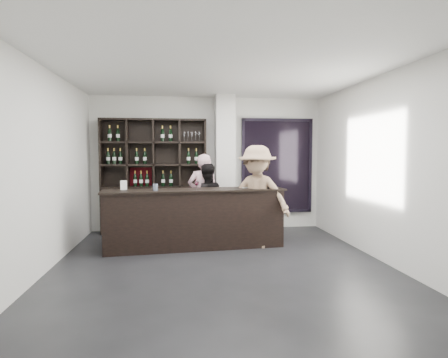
{
  "coord_description": "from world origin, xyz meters",
  "views": [
    {
      "loc": [
        -0.62,
        -5.47,
        1.69
      ],
      "look_at": [
        0.17,
        1.1,
        1.22
      ],
      "focal_mm": 30.0,
      "sensor_mm": 36.0,
      "label": 1
    }
  ],
  "objects": [
    {
      "name": "floor",
      "position": [
        0.0,
        0.0,
        -0.01
      ],
      "size": [
        5.0,
        5.5,
        0.01
      ],
      "primitive_type": "cube",
      "color": "black",
      "rests_on": "ground"
    },
    {
      "name": "card_stand",
      "position": [
        -1.58,
        1.15,
        1.13
      ],
      "size": [
        0.12,
        0.09,
        0.16
      ],
      "primitive_type": "cube",
      "rotation": [
        0.0,
        0.0,
        0.36
      ],
      "color": "white",
      "rests_on": "tasting_counter"
    },
    {
      "name": "wine_shelf",
      "position": [
        -1.15,
        2.57,
        1.2
      ],
      "size": [
        2.2,
        0.35,
        2.4
      ],
      "primitive_type": null,
      "color": "black",
      "rests_on": "floor"
    },
    {
      "name": "taster_black",
      "position": [
        -0.1,
        1.85,
        0.74
      ],
      "size": [
        0.8,
        0.67,
        1.48
      ],
      "primitive_type": "imported",
      "rotation": [
        0.0,
        0.0,
        3.31
      ],
      "color": "black",
      "rests_on": "floor"
    },
    {
      "name": "customer",
      "position": [
        0.75,
        1.05,
        0.91
      ],
      "size": [
        1.35,
        1.09,
        1.82
      ],
      "primitive_type": "imported",
      "rotation": [
        0.0,
        0.0,
        -0.41
      ],
      "color": "#A27F62",
      "rests_on": "floor"
    },
    {
      "name": "napkin_stack",
      "position": [
        0.55,
        1.22,
        1.06
      ],
      "size": [
        0.14,
        0.14,
        0.02
      ],
      "primitive_type": "cube",
      "rotation": [
        0.0,
        0.0,
        0.41
      ],
      "color": "white",
      "rests_on": "tasting_counter"
    },
    {
      "name": "tasting_counter",
      "position": [
        -0.35,
        1.1,
        0.53
      ],
      "size": [
        3.19,
        0.66,
        1.05
      ],
      "rotation": [
        0.0,
        0.0,
        0.09
      ],
      "color": "black",
      "rests_on": "floor"
    },
    {
      "name": "glass_panel",
      "position": [
        1.55,
        2.69,
        1.4
      ],
      "size": [
        1.6,
        0.08,
        2.1
      ],
      "color": "black",
      "rests_on": "floor"
    },
    {
      "name": "wine_glass",
      "position": [
        -0.32,
        0.99,
        1.14
      ],
      "size": [
        0.09,
        0.09,
        0.18
      ],
      "primitive_type": null,
      "rotation": [
        0.0,
        0.0,
        -0.21
      ],
      "color": "white",
      "rests_on": "tasting_counter"
    },
    {
      "name": "taster_pink",
      "position": [
        -0.15,
        1.97,
        0.83
      ],
      "size": [
        0.62,
        0.41,
        1.67
      ],
      "primitive_type": "imported",
      "rotation": [
        0.0,
        0.0,
        3.16
      ],
      "color": "#DEA7B2",
      "rests_on": "floor"
    },
    {
      "name": "structural_column",
      "position": [
        0.35,
        2.47,
        1.45
      ],
      "size": [
        0.4,
        0.4,
        2.9
      ],
      "primitive_type": "cube",
      "color": "silver",
      "rests_on": "floor"
    },
    {
      "name": "spit_cup",
      "position": [
        -1.03,
        0.95,
        1.11
      ],
      "size": [
        0.11,
        0.11,
        0.11
      ],
      "primitive_type": "cylinder",
      "rotation": [
        0.0,
        0.0,
        -0.43
      ],
      "color": "#9BAAC1",
      "rests_on": "tasting_counter"
    }
  ]
}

